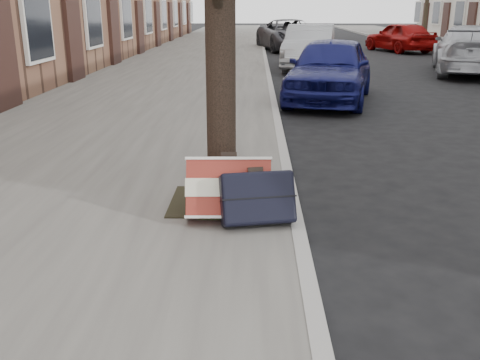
{
  "coord_description": "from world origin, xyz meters",
  "views": [
    {
      "loc": [
        -1.63,
        -3.61,
        1.92
      ],
      "look_at": [
        -1.75,
        0.8,
        0.48
      ],
      "focal_mm": 40.0,
      "sensor_mm": 36.0,
      "label": 1
    }
  ],
  "objects_px": {
    "suitcase_red": "(229,189)",
    "suitcase_navy": "(257,198)",
    "car_near_mid": "(310,47)",
    "car_near_front": "(330,69)"
  },
  "relations": [
    {
      "from": "suitcase_navy",
      "to": "car_near_front",
      "type": "relative_size",
      "value": 0.16
    },
    {
      "from": "suitcase_red",
      "to": "suitcase_navy",
      "type": "relative_size",
      "value": 1.16
    },
    {
      "from": "car_near_front",
      "to": "suitcase_navy",
      "type": "bearing_deg",
      "value": -88.31
    },
    {
      "from": "car_near_mid",
      "to": "car_near_front",
      "type": "bearing_deg",
      "value": -81.96
    },
    {
      "from": "suitcase_red",
      "to": "suitcase_navy",
      "type": "bearing_deg",
      "value": -27.95
    },
    {
      "from": "suitcase_navy",
      "to": "car_near_front",
      "type": "height_order",
      "value": "car_near_front"
    },
    {
      "from": "car_near_front",
      "to": "suitcase_red",
      "type": "bearing_deg",
      "value": -90.46
    },
    {
      "from": "suitcase_red",
      "to": "car_near_mid",
      "type": "height_order",
      "value": "car_near_mid"
    },
    {
      "from": "car_near_front",
      "to": "car_near_mid",
      "type": "xyz_separation_m",
      "value": [
        0.16,
        6.1,
        0.01
      ]
    },
    {
      "from": "suitcase_red",
      "to": "car_near_front",
      "type": "bearing_deg",
      "value": 73.78
    }
  ]
}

